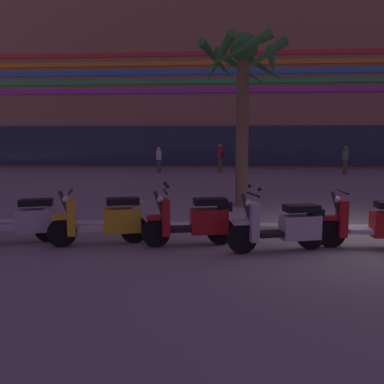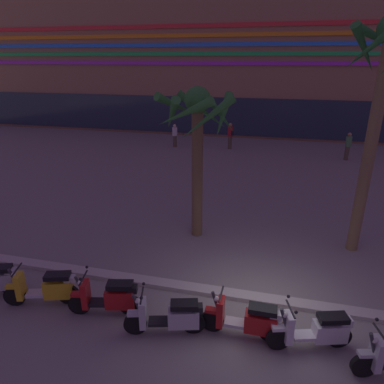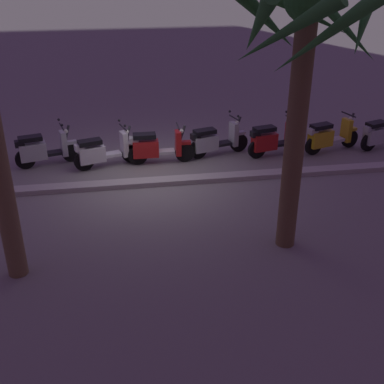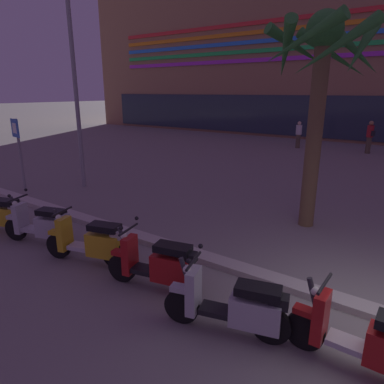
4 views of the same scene
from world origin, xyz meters
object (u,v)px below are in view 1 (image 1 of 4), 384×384
(palm_tree_far_corner, at_px, (243,77))
(pedestrian_window_shopping, at_px, (220,157))
(scooter_silver_mid_front, at_px, (285,226))
(scooter_yellow_lead_nearest, at_px, (107,220))
(pedestrian_strolling_near_curb, at_px, (345,160))
(scooter_red_far_back, at_px, (376,223))
(pedestrian_by_palm_tree, at_px, (159,159))
(scooter_red_tail_end, at_px, (196,221))
(scooter_silver_mid_centre, at_px, (21,220))

(palm_tree_far_corner, bearing_deg, pedestrian_window_shopping, 92.75)
(palm_tree_far_corner, bearing_deg, scooter_silver_mid_front, -84.07)
(scooter_silver_mid_front, bearing_deg, palm_tree_far_corner, 95.93)
(scooter_yellow_lead_nearest, distance_m, pedestrian_strolling_near_curb, 18.43)
(scooter_red_far_back, relative_size, pedestrian_by_palm_tree, 1.15)
(pedestrian_by_palm_tree, bearing_deg, scooter_red_far_back, -68.49)
(scooter_yellow_lead_nearest, bearing_deg, palm_tree_far_corner, 58.39)
(scooter_yellow_lead_nearest, relative_size, scooter_red_tail_end, 1.04)
(pedestrian_by_palm_tree, bearing_deg, pedestrian_window_shopping, 4.89)
(scooter_silver_mid_centre, distance_m, pedestrian_by_palm_tree, 16.61)
(scooter_yellow_lead_nearest, height_order, palm_tree_far_corner, palm_tree_far_corner)
(scooter_yellow_lead_nearest, bearing_deg, scooter_silver_mid_centre, -178.82)
(scooter_yellow_lead_nearest, height_order, pedestrian_by_palm_tree, pedestrian_by_palm_tree)
(scooter_red_far_back, bearing_deg, scooter_yellow_lead_nearest, -179.20)
(pedestrian_by_palm_tree, relative_size, pedestrian_window_shopping, 0.89)
(scooter_red_far_back, relative_size, pedestrian_window_shopping, 1.03)
(scooter_red_tail_end, relative_size, pedestrian_window_shopping, 0.98)
(scooter_silver_mid_centre, height_order, pedestrian_by_palm_tree, pedestrian_by_palm_tree)
(scooter_silver_mid_front, relative_size, scooter_red_far_back, 0.98)
(scooter_silver_mid_centre, bearing_deg, scooter_red_far_back, 0.90)
(scooter_silver_mid_front, height_order, pedestrian_window_shopping, pedestrian_window_shopping)
(palm_tree_far_corner, xyz_separation_m, pedestrian_strolling_near_curb, (6.60, 11.40, -2.87))
(scooter_red_tail_end, bearing_deg, scooter_red_far_back, 0.54)
(scooter_red_far_back, relative_size, pedestrian_strolling_near_curb, 1.09)
(scooter_red_tail_end, height_order, scooter_silver_mid_front, same)
(scooter_silver_mid_centre, distance_m, scooter_red_tail_end, 3.29)
(pedestrian_strolling_near_curb, bearing_deg, palm_tree_far_corner, -120.09)
(scooter_red_tail_end, bearing_deg, pedestrian_window_shopping, 88.30)
(scooter_silver_mid_centre, height_order, palm_tree_far_corner, palm_tree_far_corner)
(scooter_yellow_lead_nearest, relative_size, scooter_red_far_back, 0.99)
(scooter_red_tail_end, relative_size, palm_tree_far_corner, 0.34)
(scooter_silver_mid_front, relative_size, palm_tree_far_corner, 0.36)
(pedestrian_window_shopping, bearing_deg, scooter_yellow_lead_nearest, -97.28)
(scooter_yellow_lead_nearest, distance_m, scooter_red_tail_end, 1.66)
(pedestrian_by_palm_tree, distance_m, pedestrian_strolling_near_curb, 10.98)
(scooter_silver_mid_centre, relative_size, scooter_silver_mid_front, 0.94)
(pedestrian_by_palm_tree, distance_m, pedestrian_window_shopping, 3.78)
(palm_tree_far_corner, bearing_deg, scooter_red_far_back, -64.04)
(palm_tree_far_corner, distance_m, pedestrian_window_shopping, 12.74)
(palm_tree_far_corner, height_order, pedestrian_strolling_near_curb, palm_tree_far_corner)
(scooter_red_far_back, bearing_deg, scooter_silver_mid_front, -170.29)
(scooter_yellow_lead_nearest, bearing_deg, pedestrian_window_shopping, 82.72)
(pedestrian_strolling_near_curb, bearing_deg, pedestrian_by_palm_tree, 176.35)
(pedestrian_by_palm_tree, bearing_deg, scooter_silver_mid_centre, -90.10)
(scooter_yellow_lead_nearest, distance_m, scooter_silver_mid_front, 3.25)
(scooter_red_tail_end, distance_m, palm_tree_far_corner, 5.62)
(palm_tree_far_corner, height_order, pedestrian_window_shopping, palm_tree_far_corner)
(pedestrian_by_palm_tree, height_order, pedestrian_window_shopping, pedestrian_window_shopping)
(scooter_silver_mid_front, xyz_separation_m, pedestrian_by_palm_tree, (-4.84, 16.78, 0.38))
(pedestrian_window_shopping, bearing_deg, scooter_silver_mid_centre, -102.63)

